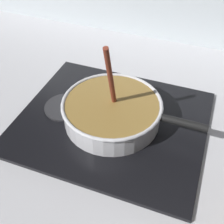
{
  "coord_description": "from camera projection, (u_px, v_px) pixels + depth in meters",
  "views": [
    {
      "loc": [
        0.23,
        -0.37,
        0.63
      ],
      "look_at": [
        0.01,
        0.22,
        0.05
      ],
      "focal_mm": 46.69,
      "sensor_mm": 36.0,
      "label": 1
    }
  ],
  "objects": [
    {
      "name": "ground",
      "position": [
        78.0,
        183.0,
        0.76
      ],
      "size": [
        2.4,
        1.6,
        0.04
      ],
      "primitive_type": "cube",
      "color": "#B7B7BC"
    },
    {
      "name": "burner_ring",
      "position": [
        112.0,
        119.0,
        0.88
      ],
      "size": [
        0.18,
        0.18,
        0.01
      ],
      "primitive_type": "torus",
      "color": "#592D0C",
      "rests_on": "hob_plate"
    },
    {
      "name": "spare_burner",
      "position": [
        65.0,
        107.0,
        0.93
      ],
      "size": [
        0.13,
        0.13,
        0.01
      ],
      "primitive_type": "cylinder",
      "color": "#262628",
      "rests_on": "hob_plate"
    },
    {
      "name": "hob_plate",
      "position": [
        112.0,
        121.0,
        0.89
      ],
      "size": [
        0.56,
        0.48,
        0.01
      ],
      "primitive_type": "cube",
      "color": "black",
      "rests_on": "ground"
    },
    {
      "name": "cooking_pan",
      "position": [
        112.0,
        111.0,
        0.86
      ],
      "size": [
        0.42,
        0.3,
        0.28
      ],
      "color": "silver",
      "rests_on": "hob_plate"
    }
  ]
}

